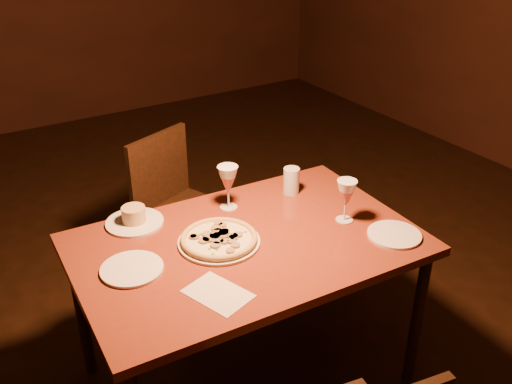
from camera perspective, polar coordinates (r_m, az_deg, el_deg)
dining_table at (r=2.18m, az=-0.92°, el=-6.24°), size 1.31×0.88×0.68m
chair_far at (r=2.89m, az=-7.82°, el=-1.24°), size 0.50×0.50×0.80m
pizza_plate at (r=2.13m, az=-3.72°, el=-4.73°), size 0.31×0.31×0.03m
ramekin_saucer at (r=2.29m, az=-12.09°, el=-2.59°), size 0.23×0.23×0.07m
wine_glass_far at (r=2.32m, az=-2.81°, el=0.46°), size 0.09×0.09×0.19m
wine_glass_right at (r=2.26m, az=8.96°, el=-0.88°), size 0.08×0.08×0.18m
water_tumbler at (r=2.46m, az=3.55°, el=1.14°), size 0.07×0.07×0.12m
side_plate_left at (r=2.04m, az=-12.31°, el=-7.52°), size 0.22×0.22×0.01m
side_plate_near at (r=2.24m, az=13.66°, el=-4.17°), size 0.20×0.20×0.01m
menu_card at (r=1.89m, az=-3.82°, el=-10.10°), size 0.20×0.25×0.00m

